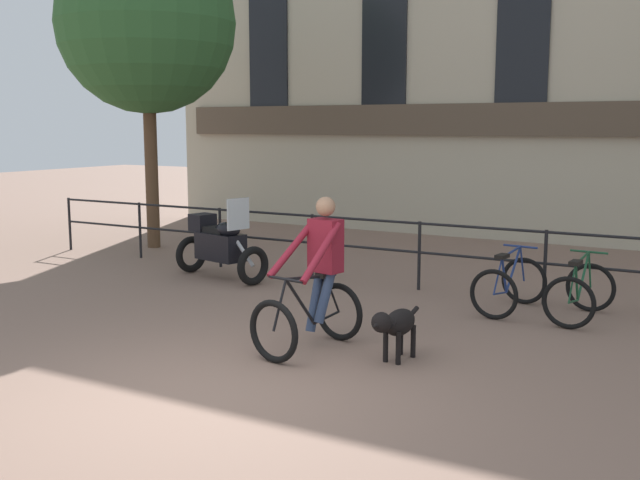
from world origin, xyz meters
TOP-DOWN VIEW (x-y plane):
  - ground_plane at (0.00, 0.00)m, footprint 60.00×60.00m
  - canal_railing at (-0.00, 5.20)m, footprint 15.05×0.05m
  - building_facade at (0.00, 10.99)m, footprint 18.00×0.72m
  - cyclist_with_bike at (0.14, 1.81)m, footprint 0.88×1.27m
  - dog at (1.11, 1.80)m, footprint 0.30×0.91m
  - parked_motorcycle at (-3.15, 4.40)m, footprint 1.78×0.99m
  - parked_bicycle_near_lamp at (1.56, 4.54)m, footprint 0.78×1.18m
  - parked_bicycle_mid_left at (2.48, 4.54)m, footprint 0.74×1.15m
  - tree_canalside_left at (-6.26, 6.28)m, footprint 3.52×3.52m

SIDE VIEW (x-z plane):
  - ground_plane at x=0.00m, z-range 0.00..0.00m
  - parked_bicycle_near_lamp at x=1.56m, z-range -0.07..0.79m
  - parked_bicycle_mid_left at x=2.48m, z-range -0.07..0.79m
  - dog at x=1.11m, z-range 0.11..0.71m
  - parked_motorcycle at x=-3.15m, z-range -0.11..1.24m
  - canal_railing at x=0.00m, z-range 0.18..1.23m
  - cyclist_with_bike at x=0.14m, z-range -0.09..1.61m
  - building_facade at x=0.00m, z-range -0.02..8.68m
  - tree_canalside_left at x=-6.26m, z-range 1.34..7.56m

